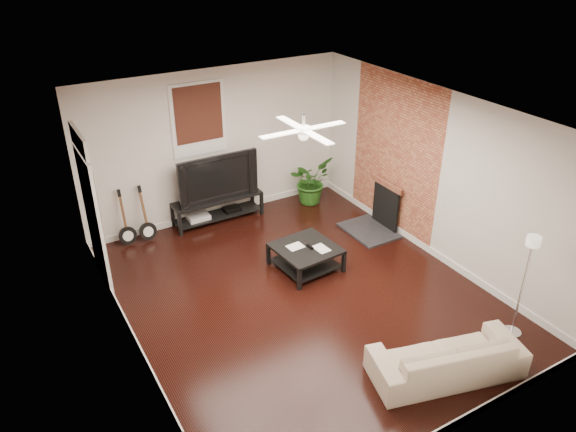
{
  "coord_description": "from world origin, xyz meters",
  "views": [
    {
      "loc": [
        -3.59,
        -5.77,
        4.97
      ],
      "look_at": [
        0.0,
        0.4,
        1.15
      ],
      "focal_mm": 34.34,
      "sensor_mm": 36.0,
      "label": 1
    }
  ],
  "objects": [
    {
      "name": "brick_accent",
      "position": [
        2.49,
        1.0,
        1.4
      ],
      "size": [
        0.02,
        2.2,
        2.8
      ],
      "primitive_type": "cube",
      "color": "#A04A33",
      "rests_on": "floor"
    },
    {
      "name": "tv",
      "position": [
        -0.13,
        2.8,
        0.91
      ],
      "size": [
        1.52,
        0.2,
        0.87
      ],
      "primitive_type": "imported",
      "color": "black",
      "rests_on": "tv_stand"
    },
    {
      "name": "fireplace",
      "position": [
        2.2,
        1.0,
        0.46
      ],
      "size": [
        0.8,
        1.1,
        0.92
      ],
      "primitive_type": "cube",
      "color": "black",
      "rests_on": "floor"
    },
    {
      "name": "floor_lamp",
      "position": [
        2.02,
        -2.22,
        0.77
      ],
      "size": [
        0.31,
        0.31,
        1.53
      ],
      "primitive_type": null,
      "rotation": [
        0.0,
        0.0,
        -0.26
      ],
      "color": "white",
      "rests_on": "floor"
    },
    {
      "name": "door_left",
      "position": [
        -2.46,
        1.9,
        1.25
      ],
      "size": [
        0.08,
        1.0,
        2.5
      ],
      "primitive_type": "cube",
      "color": "white",
      "rests_on": "wall_left"
    },
    {
      "name": "room",
      "position": [
        0.0,
        0.0,
        1.4
      ],
      "size": [
        5.01,
        6.01,
        2.81
      ],
      "color": "black",
      "rests_on": "ground"
    },
    {
      "name": "guitar_right",
      "position": [
        -1.5,
        2.72,
        0.5
      ],
      "size": [
        0.33,
        0.24,
        1.0
      ],
      "primitive_type": null,
      "rotation": [
        0.0,
        0.0,
        0.08
      ],
      "color": "black",
      "rests_on": "floor"
    },
    {
      "name": "tv_stand",
      "position": [
        -0.13,
        2.78,
        0.24
      ],
      "size": [
        1.69,
        0.45,
        0.47
      ],
      "primitive_type": "cube",
      "color": "black",
      "rests_on": "floor"
    },
    {
      "name": "ceiling_fan",
      "position": [
        0.0,
        0.0,
        2.6
      ],
      "size": [
        1.24,
        1.24,
        0.32
      ],
      "primitive_type": null,
      "color": "white",
      "rests_on": "ceiling"
    },
    {
      "name": "sofa",
      "position": [
        0.67,
        -2.32,
        0.27
      ],
      "size": [
        2.0,
        1.19,
        0.55
      ],
      "primitive_type": "imported",
      "rotation": [
        0.0,
        0.0,
        2.88
      ],
      "color": "#BDA58D",
      "rests_on": "floor"
    },
    {
      "name": "coffee_table",
      "position": [
        0.43,
        0.58,
        0.19
      ],
      "size": [
        0.99,
        0.99,
        0.39
      ],
      "primitive_type": "cube",
      "rotation": [
        0.0,
        0.0,
        0.07
      ],
      "color": "black",
      "rests_on": "floor"
    },
    {
      "name": "potted_plant",
      "position": [
        1.78,
        2.58,
        0.46
      ],
      "size": [
        1.05,
        1.01,
        0.91
      ],
      "primitive_type": "imported",
      "rotation": [
        0.0,
        0.0,
        0.47
      ],
      "color": "#245A19",
      "rests_on": "floor"
    },
    {
      "name": "guitar_left",
      "position": [
        -1.85,
        2.75,
        0.5
      ],
      "size": [
        0.32,
        0.23,
        1.0
      ],
      "primitive_type": null,
      "rotation": [
        0.0,
        0.0,
        -0.03
      ],
      "color": "black",
      "rests_on": "floor"
    },
    {
      "name": "window_back",
      "position": [
        -0.3,
        2.97,
        1.95
      ],
      "size": [
        1.0,
        0.06,
        1.3
      ],
      "primitive_type": "cube",
      "color": "black",
      "rests_on": "wall_back"
    }
  ]
}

